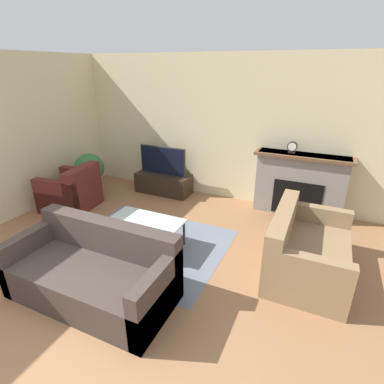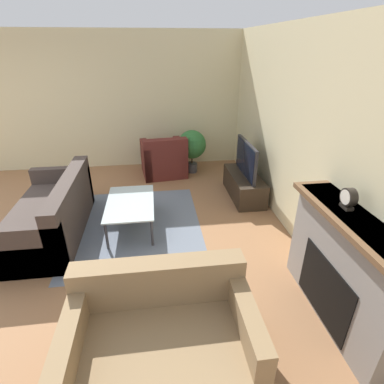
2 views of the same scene
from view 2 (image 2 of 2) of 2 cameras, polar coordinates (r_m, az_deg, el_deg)
name	(u,v)px [view 2 (image 2 of 2)]	position (r m, az deg, el deg)	size (l,w,h in m)	color
wall_back	(295,134)	(4.27, 19.10, 10.34)	(8.45, 0.06, 2.70)	beige
wall_left	(137,102)	(6.54, -10.45, 16.45)	(0.06, 7.28, 2.70)	beige
area_rug	(137,226)	(4.54, -10.48, -6.39)	(2.28, 1.86, 0.00)	slate
fireplace	(345,269)	(3.16, 27.20, -12.90)	(1.60, 0.39, 1.10)	gray
tv_stand	(244,185)	(5.32, 9.88, 1.24)	(1.14, 0.48, 0.41)	#2D2319
tv	(246,159)	(5.13, 10.27, 6.22)	(1.00, 0.05, 0.58)	#232328
couch_sectional	(52,216)	(4.60, -25.18, -4.08)	(1.89, 0.89, 0.82)	#3D332D
couch_loveseat	(162,340)	(2.70, -5.66, -26.17)	(0.93, 1.45, 0.82)	#8C704C
armchair_by_window	(164,160)	(6.16, -5.39, 6.01)	(0.93, 0.94, 0.82)	#5B231E
coffee_table	(130,204)	(4.36, -11.67, -2.29)	(1.08, 0.66, 0.41)	#333338
potted_plant	(192,146)	(6.17, -0.01, 8.83)	(0.57, 0.57, 0.88)	#47474C
mantel_clock	(349,198)	(2.98, 27.65, -1.03)	(0.17, 0.07, 0.20)	#28231E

